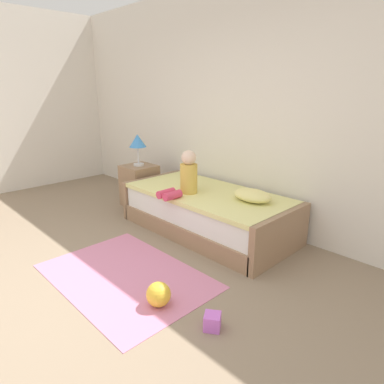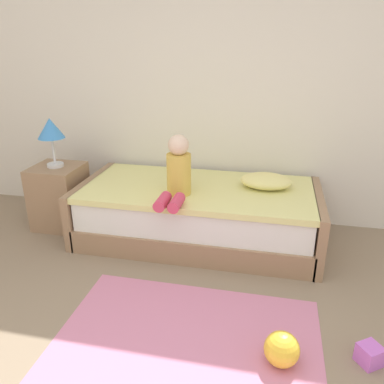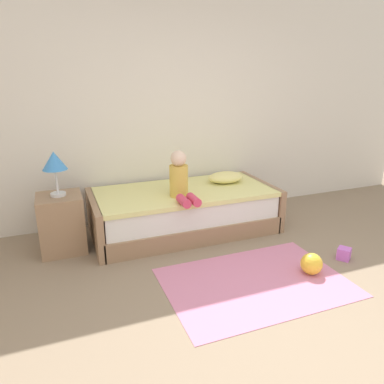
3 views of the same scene
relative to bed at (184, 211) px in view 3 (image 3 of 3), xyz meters
The scene contains 10 objects.
ground_plane 2.02m from the bed, 86.11° to the right, with size 9.20×9.20×0.00m, color gray.
wall_rear 1.35m from the bed, 77.24° to the left, with size 7.20×0.10×2.90m, color silver.
bed is the anchor object (origin of this frame).
nightstand 1.35m from the bed, behind, with size 0.44×0.44×0.60m, color #997556.
table_lamp 1.52m from the bed, behind, with size 0.24×0.24×0.45m.
child_figure 0.53m from the bed, 118.87° to the right, with size 0.20×0.51×0.50m.
pillow 0.67m from the bed, ahead, with size 0.44×0.30×0.13m, color #F2E58C.
toy_ball 1.55m from the bed, 60.93° to the right, with size 0.20×0.20×0.20m, color yellow.
area_rug 1.34m from the bed, 81.42° to the right, with size 1.60×1.10×0.01m, color pink.
toy_block 1.77m from the bed, 45.20° to the right, with size 0.12×0.12×0.12m, color #CC66D8.
Camera 3 is at (-1.48, -1.70, 1.75)m, focal length 33.75 mm.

